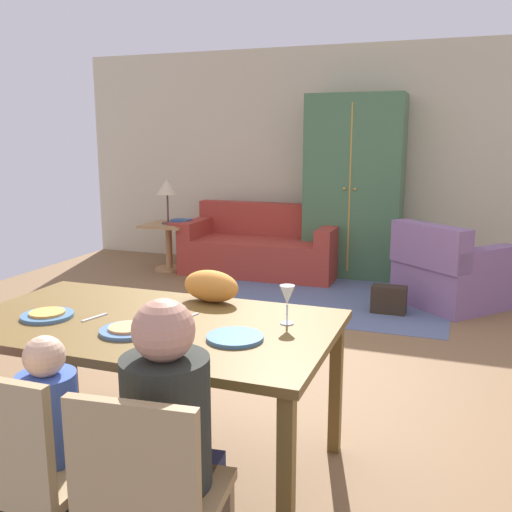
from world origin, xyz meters
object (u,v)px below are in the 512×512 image
Objects in this scene: plate_near_child at (128,331)px; armchair at (449,274)px; handbag at (389,300)px; table_lamp at (167,189)px; armoire at (354,187)px; person_child at (58,458)px; book_lower at (178,224)px; person_woman at (172,461)px; cat at (211,286)px; plate_near_man at (47,316)px; dining_chair_woman at (150,497)px; dining_chair_child at (25,467)px; wine_glass at (287,297)px; book_upper at (181,220)px; plate_near_woman at (235,337)px; side_table at (169,240)px; couch at (263,248)px; dining_table at (149,334)px.

plate_near_child is 3.89m from armchair.
table_lamp is at bearing 162.10° from handbag.
person_child is at bearing -92.02° from armoire.
person_woman is at bearing -62.94° from book_lower.
armoire is (-1.13, 0.97, 0.73)m from armchair.
cat reaches higher than person_child.
dining_chair_woman is at bearing -37.06° from plate_near_man.
dining_chair_child is 4.52m from armchair.
dining_chair_woman is at bearing -18.89° from person_child.
wine_glass reaches higher than book_upper.
handbag is (0.16, 2.82, -0.76)m from wine_glass.
plate_near_child is 0.49m from plate_near_woman.
dining_chair_child reaches higher than book_lower.
plate_near_man is at bearing -71.63° from book_upper.
plate_near_woman is at bearing 57.47° from dining_chair_child.
dining_chair_child is 5.32m from armoire.
person_woman reaches higher than plate_near_woman.
armchair is at bearing -7.60° from side_table.
armchair is at bearing -7.60° from table_lamp.
wine_glass is at bearing 58.57° from dining_chair_child.
plate_near_woman is 0.14× the size of couch.
plate_near_woman is at bearing -59.54° from book_lower.
plate_near_child reaches higher than book_lower.
plate_near_man is 0.29× the size of dining_chair_woman.
dining_chair_child is 0.94× the size of person_child.
dining_chair_child reaches higher than plate_near_man.
dining_table is 8.06× the size of book_upper.
cat reaches higher than book_lower.
couch reaches higher than plate_near_woman.
book_upper is (-2.32, 4.63, 0.11)m from person_woman.
person_child is (-0.49, -0.59, -0.34)m from plate_near_woman.
person_woman is 5.19m from book_upper.
plate_near_woman is 3.18m from handbag.
person_woman is at bearing -101.26° from armchair.
plate_near_child is 0.74m from wine_glass.
side_table is at bearing 112.73° from dining_chair_child.
plate_near_woman is 1.34× the size of wine_glass.
plate_near_child is 0.14× the size of couch.
wine_glass reaches higher than person_child.
dining_table is 2.04× the size of dining_chair_woman.
dining_chair_child is at bearing -160.08° from person_woman.
person_woman is at bearing -61.62° from side_table.
cat reaches higher than plate_near_child.
cat reaches higher than dining_table.
table_lamp is 0.45m from book_lower.
handbag is at bearing -66.76° from armoire.
cat is 0.27× the size of armchair.
person_child reaches higher than plate_near_man.
plate_near_man reaches higher than handbag.
plate_near_woman is at bearing 1.18° from plate_near_man.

